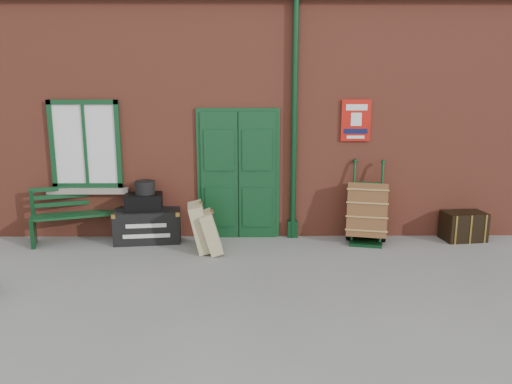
{
  "coord_description": "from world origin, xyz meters",
  "views": [
    {
      "loc": [
        -0.07,
        -7.02,
        2.65
      ],
      "look_at": [
        -0.0,
        0.6,
        1.0
      ],
      "focal_mm": 35.0,
      "sensor_mm": 36.0,
      "label": 1
    }
  ],
  "objects_px": {
    "houdini_trunk": "(148,225)",
    "dark_trunk": "(463,226)",
    "porter_trolley": "(367,212)",
    "bench": "(80,212)"
  },
  "relations": [
    {
      "from": "bench",
      "to": "dark_trunk",
      "type": "xyz_separation_m",
      "value": [
        6.64,
        -0.07,
        -0.24
      ]
    },
    {
      "from": "houdini_trunk",
      "to": "dark_trunk",
      "type": "xyz_separation_m",
      "value": [
        5.46,
        0.0,
        -0.03
      ]
    },
    {
      "from": "dark_trunk",
      "to": "porter_trolley",
      "type": "bearing_deg",
      "value": 174.64
    },
    {
      "from": "houdini_trunk",
      "to": "dark_trunk",
      "type": "bearing_deg",
      "value": -6.73
    },
    {
      "from": "porter_trolley",
      "to": "bench",
      "type": "bearing_deg",
      "value": -168.99
    },
    {
      "from": "bench",
      "to": "porter_trolley",
      "type": "bearing_deg",
      "value": -19.85
    },
    {
      "from": "bench",
      "to": "porter_trolley",
      "type": "height_order",
      "value": "porter_trolley"
    },
    {
      "from": "houdini_trunk",
      "to": "dark_trunk",
      "type": "height_order",
      "value": "houdini_trunk"
    },
    {
      "from": "bench",
      "to": "dark_trunk",
      "type": "height_order",
      "value": "bench"
    },
    {
      "from": "houdini_trunk",
      "to": "porter_trolley",
      "type": "xyz_separation_m",
      "value": [
        3.75,
        -0.07,
        0.25
      ]
    }
  ]
}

